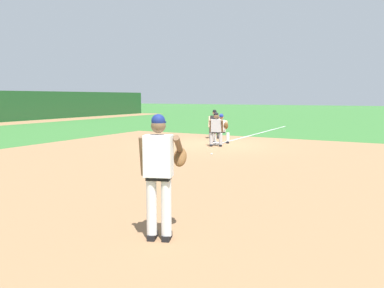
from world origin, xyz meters
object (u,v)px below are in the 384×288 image
Objects in this scene: pitcher at (160,169)px; baserunner at (216,128)px; first_base_bag at (217,143)px; baseball at (212,154)px; first_baseman at (222,127)px; umpire at (214,123)px.

baserunner is (9.85, 3.69, -0.27)m from pitcher.
first_base_bag reaches higher than baseball.
pitcher is 1.27× the size of baserunner.
baserunner is at bearing -160.89° from first_base_bag.
pitcher reaches higher than baserunner.
baseball is 0.06× the size of first_baseman.
baserunner is at bearing 20.51° from pitcher.
pitcher is 1.39× the size of first_baseman.
umpire reaches higher than first_base_bag.
baserunner reaches higher than first_baseman.
first_base_bag is at bearing -151.59° from umpire.
first_baseman is at bearing 18.22° from baseball.
umpire reaches higher than first_baseman.
pitcher is 13.59m from umpire.
first_baseman is 0.92× the size of umpire.
first_baseman is at bearing -145.59° from umpire.
pitcher reaches higher than first_base_bag.
baseball is 0.05× the size of umpire.
baseball is (-2.86, -1.08, -0.01)m from first_base_bag.
first_base_bag is at bearing 20.70° from baseball.
umpire is at bearing 28.41° from first_base_bag.
pitcher reaches higher than baseball.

